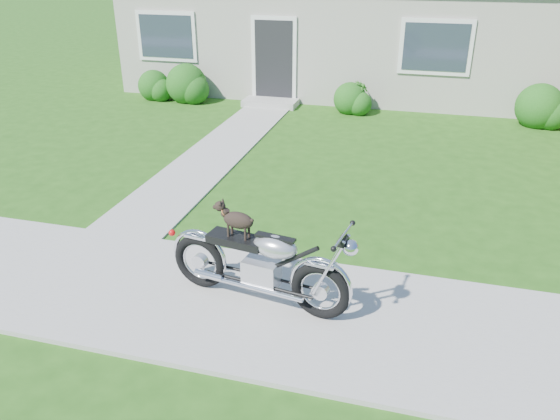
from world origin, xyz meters
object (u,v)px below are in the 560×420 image
object	(u,v)px
motorcycle_with_dog	(260,263)
potted_plant_right	(361,97)
potted_plant_left	(192,87)
house	(351,8)

from	to	relation	value
motorcycle_with_dog	potted_plant_right	bearing A→B (deg)	99.19
potted_plant_right	motorcycle_with_dog	xyz separation A→B (m)	(0.03, -8.51, 0.16)
potted_plant_left	potted_plant_right	xyz separation A→B (m)	(4.51, 0.00, 0.01)
house	potted_plant_left	size ratio (longest dim) A/B	16.51
potted_plant_left	house	bearing A→B (deg)	43.35
potted_plant_left	motorcycle_with_dog	xyz separation A→B (m)	(4.54, -8.51, 0.17)
house	potted_plant_left	xyz separation A→B (m)	(-3.65, -3.44, -1.78)
potted_plant_right	motorcycle_with_dog	size ratio (longest dim) A/B	0.35
house	potted_plant_left	bearing A→B (deg)	-136.65
potted_plant_right	motorcycle_with_dog	world-z (taller)	motorcycle_with_dog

